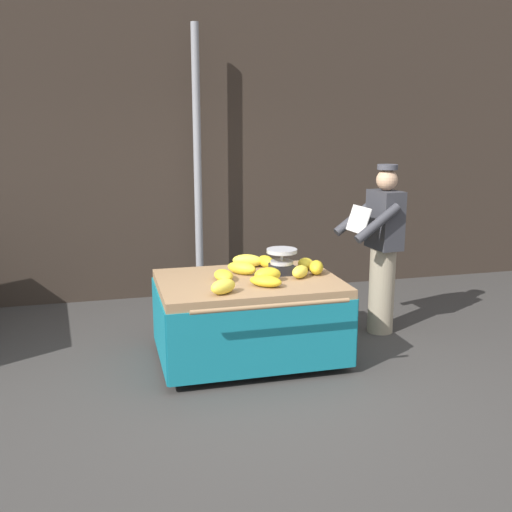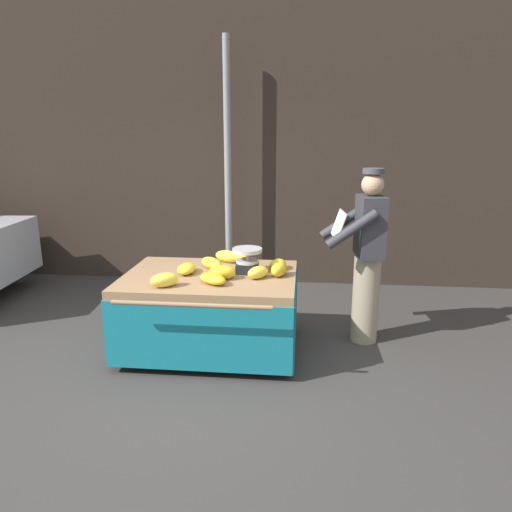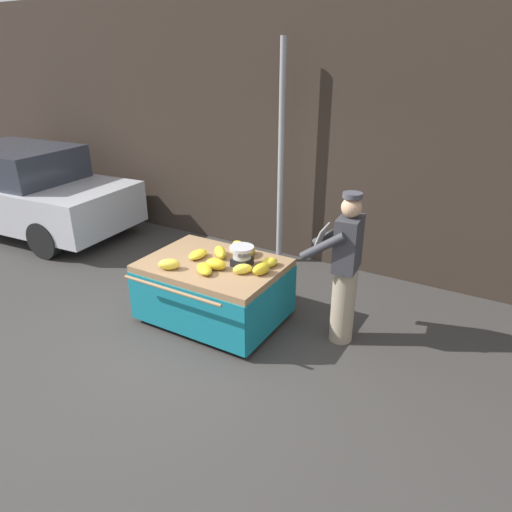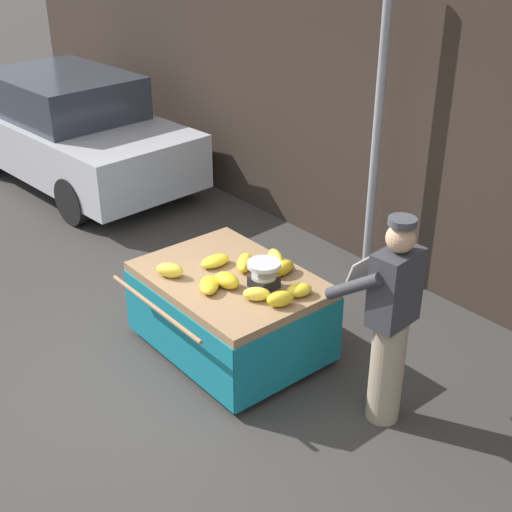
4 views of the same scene
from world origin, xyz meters
The scene contains 16 objects.
ground_plane centered at (0.00, 0.00, 0.00)m, with size 60.00×60.00×0.00m, color #383533.
back_wall centered at (0.00, 3.08, 1.95)m, with size 16.00×0.24×3.89m, color #332821.
street_pole centered at (-0.02, 2.67, 1.60)m, with size 0.09×0.09×3.20m, color gray.
banana_cart centered at (0.11, 0.75, 0.55)m, with size 1.62×1.36×0.75m.
weighing_scale centered at (0.45, 0.85, 0.87)m, with size 0.28×0.28×0.23m.
banana_bunch_0 centered at (0.09, 0.93, 0.81)m, with size 0.13×0.30×0.11m, color yellow.
banana_bunch_1 centered at (-0.20, 0.35, 0.82)m, with size 0.13×0.24×0.12m, color yellow.
banana_bunch_2 centered at (0.57, 0.67, 0.81)m, with size 0.12×0.22×0.11m, color yellow.
banana_bunch_3 centered at (0.25, 0.62, 0.82)m, with size 0.15×0.24×0.13m, color gold.
banana_bunch_4 centered at (0.38, 1.12, 0.81)m, with size 0.12×0.25×0.11m, color gold.
banana_bunch_5 centered at (-0.11, 0.76, 0.80)m, with size 0.16×0.28×0.09m, color yellow.
banana_bunch_6 centered at (0.75, 0.76, 0.82)m, with size 0.13×0.22×0.13m, color gold.
banana_bunch_7 centered at (0.73, 0.98, 0.80)m, with size 0.15×0.22×0.10m, color yellow.
banana_bunch_8 centered at (0.19, 0.47, 0.80)m, with size 0.16×0.29×0.09m, color gold.
banana_bunch_9 centered at (0.21, 1.19, 0.82)m, with size 0.12×0.29×0.12m, color yellow.
vendor_person centered at (1.58, 1.10, 0.87)m, with size 0.61×0.55×1.71m.
Camera 2 is at (0.96, -3.32, 2.01)m, focal length 32.59 mm.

